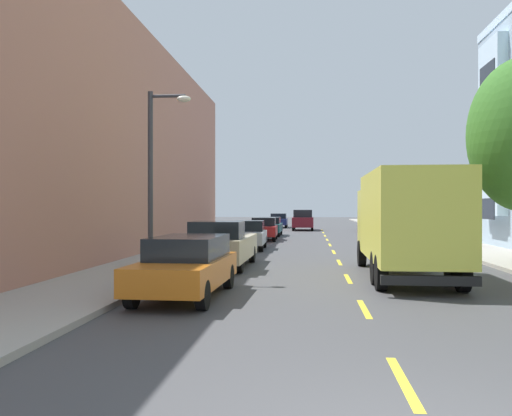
{
  "coord_description": "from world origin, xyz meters",
  "views": [
    {
      "loc": [
        -1.21,
        -5.16,
        2.26
      ],
      "look_at": [
        -4.49,
        28.45,
        2.16
      ],
      "focal_mm": 38.3,
      "sensor_mm": 36.0,
      "label": 1
    }
  ],
  "objects_px": {
    "parked_wagon_orange": "(187,264)",
    "parked_sedan_black": "(371,223)",
    "parked_wagon_navy": "(279,220)",
    "parked_pickup_champagne": "(222,245)",
    "parked_sedan_teal": "(269,226)",
    "parked_hatchback_red": "(264,229)",
    "delivery_box_truck": "(405,218)",
    "moving_burgundy_sedan": "(303,220)",
    "street_lamp": "(156,166)",
    "parked_hatchback_silver": "(248,235)"
  },
  "relations": [
    {
      "from": "moving_burgundy_sedan",
      "to": "delivery_box_truck",
      "type": "bearing_deg",
      "value": -84.01
    },
    {
      "from": "delivery_box_truck",
      "to": "moving_burgundy_sedan",
      "type": "relative_size",
      "value": 1.7
    },
    {
      "from": "parked_wagon_orange",
      "to": "moving_burgundy_sedan",
      "type": "height_order",
      "value": "moving_burgundy_sedan"
    },
    {
      "from": "parked_pickup_champagne",
      "to": "moving_burgundy_sedan",
      "type": "distance_m",
      "value": 32.07
    },
    {
      "from": "parked_hatchback_silver",
      "to": "parked_hatchback_red",
      "type": "distance_m",
      "value": 7.77
    },
    {
      "from": "parked_pickup_champagne",
      "to": "street_lamp",
      "type": "bearing_deg",
      "value": -114.1
    },
    {
      "from": "parked_wagon_navy",
      "to": "parked_wagon_orange",
      "type": "height_order",
      "value": "same"
    },
    {
      "from": "parked_hatchback_silver",
      "to": "moving_burgundy_sedan",
      "type": "xyz_separation_m",
      "value": [
        2.58,
        23.43,
        0.23
      ]
    },
    {
      "from": "parked_sedan_black",
      "to": "moving_burgundy_sedan",
      "type": "bearing_deg",
      "value": 167.25
    },
    {
      "from": "parked_wagon_orange",
      "to": "moving_burgundy_sedan",
      "type": "relative_size",
      "value": 0.99
    },
    {
      "from": "parked_wagon_navy",
      "to": "parked_pickup_champagne",
      "type": "distance_m",
      "value": 38.31
    },
    {
      "from": "parked_sedan_teal",
      "to": "parked_hatchback_red",
      "type": "distance_m",
      "value": 5.48
    },
    {
      "from": "parked_wagon_navy",
      "to": "parked_sedan_black",
      "type": "height_order",
      "value": "parked_wagon_navy"
    },
    {
      "from": "parked_sedan_black",
      "to": "moving_burgundy_sedan",
      "type": "xyz_separation_m",
      "value": [
        -6.19,
        1.4,
        0.24
      ]
    },
    {
      "from": "parked_hatchback_red",
      "to": "moving_burgundy_sedan",
      "type": "height_order",
      "value": "moving_burgundy_sedan"
    },
    {
      "from": "parked_wagon_navy",
      "to": "parked_wagon_orange",
      "type": "relative_size",
      "value": 0.99
    },
    {
      "from": "parked_wagon_navy",
      "to": "parked_hatchback_silver",
      "type": "height_order",
      "value": "same"
    },
    {
      "from": "street_lamp",
      "to": "parked_pickup_champagne",
      "type": "relative_size",
      "value": 1.07
    },
    {
      "from": "parked_hatchback_red",
      "to": "moving_burgundy_sedan",
      "type": "distance_m",
      "value": 15.85
    },
    {
      "from": "street_lamp",
      "to": "delivery_box_truck",
      "type": "bearing_deg",
      "value": 7.63
    },
    {
      "from": "parked_hatchback_red",
      "to": "parked_wagon_navy",
      "type": "bearing_deg",
      "value": 90.57
    },
    {
      "from": "parked_pickup_champagne",
      "to": "moving_burgundy_sedan",
      "type": "bearing_deg",
      "value": 85.33
    },
    {
      "from": "parked_hatchback_red",
      "to": "parked_sedan_black",
      "type": "height_order",
      "value": "parked_hatchback_red"
    },
    {
      "from": "parked_wagon_orange",
      "to": "parked_sedan_black",
      "type": "bearing_deg",
      "value": 76.85
    },
    {
      "from": "parked_hatchback_red",
      "to": "parked_pickup_champagne",
      "type": "height_order",
      "value": "parked_pickup_champagne"
    },
    {
      "from": "street_lamp",
      "to": "parked_sedan_black",
      "type": "distance_m",
      "value": 35.58
    },
    {
      "from": "parked_wagon_navy",
      "to": "parked_hatchback_silver",
      "type": "relative_size",
      "value": 1.17
    },
    {
      "from": "parked_sedan_teal",
      "to": "moving_burgundy_sedan",
      "type": "distance_m",
      "value": 10.47
    },
    {
      "from": "parked_hatchback_silver",
      "to": "parked_pickup_champagne",
      "type": "xyz_separation_m",
      "value": [
        -0.03,
        -8.53,
        0.07
      ]
    },
    {
      "from": "parked_sedan_teal",
      "to": "parked_sedan_black",
      "type": "distance_m",
      "value": 12.31
    },
    {
      "from": "parked_sedan_teal",
      "to": "parked_wagon_navy",
      "type": "relative_size",
      "value": 0.95
    },
    {
      "from": "parked_wagon_navy",
      "to": "moving_burgundy_sedan",
      "type": "bearing_deg",
      "value": -67.36
    },
    {
      "from": "parked_hatchback_red",
      "to": "parked_sedan_black",
      "type": "relative_size",
      "value": 0.89
    },
    {
      "from": "street_lamp",
      "to": "parked_wagon_navy",
      "type": "height_order",
      "value": "street_lamp"
    },
    {
      "from": "street_lamp",
      "to": "moving_burgundy_sedan",
      "type": "xyz_separation_m",
      "value": [
        4.12,
        35.34,
        -2.51
      ]
    },
    {
      "from": "street_lamp",
      "to": "parked_sedan_teal",
      "type": "xyz_separation_m",
      "value": [
        1.69,
        25.17,
        -2.74
      ]
    },
    {
      "from": "delivery_box_truck",
      "to": "parked_pickup_champagne",
      "type": "distance_m",
      "value": 6.72
    },
    {
      "from": "parked_hatchback_red",
      "to": "street_lamp",
      "type": "bearing_deg",
      "value": -94.92
    },
    {
      "from": "parked_hatchback_silver",
      "to": "moving_burgundy_sedan",
      "type": "relative_size",
      "value": 0.84
    },
    {
      "from": "street_lamp",
      "to": "parked_wagon_navy",
      "type": "bearing_deg",
      "value": 87.97
    },
    {
      "from": "delivery_box_truck",
      "to": "street_lamp",
      "type": "bearing_deg",
      "value": -172.37
    },
    {
      "from": "parked_sedan_black",
      "to": "delivery_box_truck",
      "type": "bearing_deg",
      "value": -94.51
    },
    {
      "from": "parked_sedan_teal",
      "to": "parked_wagon_orange",
      "type": "relative_size",
      "value": 0.95
    },
    {
      "from": "delivery_box_truck",
      "to": "parked_wagon_orange",
      "type": "height_order",
      "value": "delivery_box_truck"
    },
    {
      "from": "delivery_box_truck",
      "to": "parked_sedan_teal",
      "type": "relative_size",
      "value": 1.81
    },
    {
      "from": "parked_sedan_teal",
      "to": "parked_hatchback_red",
      "type": "xyz_separation_m",
      "value": [
        0.01,
        -5.48,
        0.01
      ]
    },
    {
      "from": "delivery_box_truck",
      "to": "parked_wagon_navy",
      "type": "height_order",
      "value": "delivery_box_truck"
    },
    {
      "from": "parked_wagon_navy",
      "to": "parked_pickup_champagne",
      "type": "relative_size",
      "value": 0.89
    },
    {
      "from": "parked_wagon_orange",
      "to": "parked_pickup_champagne",
      "type": "xyz_separation_m",
      "value": [
        -0.15,
        6.47,
        0.02
      ]
    },
    {
      "from": "street_lamp",
      "to": "parked_hatchback_red",
      "type": "height_order",
      "value": "street_lamp"
    }
  ]
}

